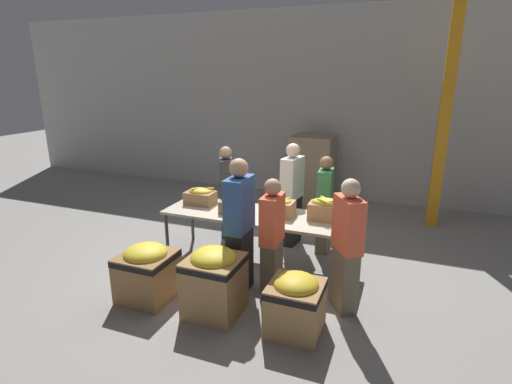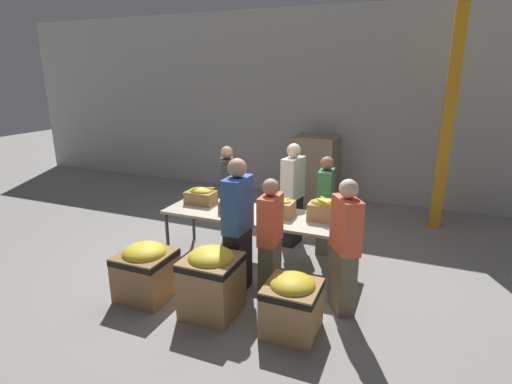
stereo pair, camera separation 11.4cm
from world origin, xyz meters
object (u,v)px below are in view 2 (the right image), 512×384
object	(u,v)px
volunteer_0	(293,195)
banana_box_1	(235,205)
volunteer_1	(345,248)
volunteer_3	(270,240)
volunteer_5	(325,206)
pallet_stack_0	(315,172)
banana_box_0	(201,196)
banana_box_3	(326,209)
banana_box_2	(278,206)
sorting_table	(256,217)
donation_bin_2	(292,302)
volunteer_2	(228,192)
support_pillar	(448,115)
donation_bin_0	(146,269)
volunteer_4	(238,227)
donation_bin_1	(212,279)

from	to	relation	value
volunteer_0	banana_box_1	bearing A→B (deg)	-24.08
volunteer_1	volunteer_3	xyz separation A→B (m)	(-0.89, -0.02, -0.04)
volunteer_5	pallet_stack_0	world-z (taller)	volunteer_5
banana_box_0	volunteer_1	size ratio (longest dim) A/B	0.28
banana_box_0	banana_box_3	size ratio (longest dim) A/B	0.91
banana_box_2	pallet_stack_0	xyz separation A→B (m)	(-0.19, 2.86, -0.16)
sorting_table	volunteer_5	bearing A→B (deg)	41.62
banana_box_3	donation_bin_2	world-z (taller)	banana_box_3
volunteer_2	donation_bin_2	xyz separation A→B (m)	(1.82, -2.17, -0.41)
donation_bin_2	pallet_stack_0	world-z (taller)	pallet_stack_0
banana_box_2	support_pillar	size ratio (longest dim) A/B	0.11
volunteer_5	donation_bin_2	world-z (taller)	volunteer_5
volunteer_5	donation_bin_0	xyz separation A→B (m)	(-1.71, -2.14, -0.38)
volunteer_3	donation_bin_0	world-z (taller)	volunteer_3
banana_box_0	volunteer_3	world-z (taller)	volunteer_3
support_pillar	banana_box_0	bearing A→B (deg)	-144.07
banana_box_3	volunteer_3	world-z (taller)	volunteer_3
sorting_table	banana_box_1	size ratio (longest dim) A/B	6.84
banana_box_1	donation_bin_2	distance (m)	1.92
banana_box_0	support_pillar	world-z (taller)	support_pillar
volunteer_4	volunteer_5	world-z (taller)	volunteer_4
banana_box_2	sorting_table	bearing A→B (deg)	-170.61
banana_box_0	banana_box_1	xyz separation A→B (m)	(0.66, -0.19, -0.01)
volunteer_0	banana_box_0	bearing A→B (deg)	-51.18
volunteer_0	donation_bin_2	size ratio (longest dim) A/B	2.48
donation_bin_0	pallet_stack_0	size ratio (longest dim) A/B	0.48
banana_box_2	volunteer_5	bearing A→B (deg)	52.86
donation_bin_0	sorting_table	bearing A→B (deg)	57.81
volunteer_0	donation_bin_1	distance (m)	2.28
donation_bin_1	banana_box_1	bearing A→B (deg)	104.09
volunteer_1	volunteer_3	world-z (taller)	volunteer_1
sorting_table	volunteer_4	world-z (taller)	volunteer_4
donation_bin_2	pallet_stack_0	size ratio (longest dim) A/B	0.45
banana_box_2	donation_bin_0	distance (m)	1.95
banana_box_0	donation_bin_1	bearing A→B (deg)	-56.73
sorting_table	banana_box_3	distance (m)	1.01
volunteer_5	donation_bin_0	size ratio (longest dim) A/B	2.15
volunteer_3	support_pillar	distance (m)	4.09
volunteer_0	volunteer_4	distance (m)	1.66
banana_box_1	pallet_stack_0	world-z (taller)	pallet_stack_0
donation_bin_0	donation_bin_1	xyz separation A→B (m)	(0.91, 0.00, 0.06)
donation_bin_2	banana_box_0	bearing A→B (deg)	142.21
banana_box_2	volunteer_5	distance (m)	0.87
volunteer_0	volunteer_1	distance (m)	1.95
support_pillar	pallet_stack_0	size ratio (longest dim) A/B	2.72
donation_bin_0	donation_bin_1	size ratio (longest dim) A/B	0.87
sorting_table	volunteer_4	distance (m)	0.84
support_pillar	donation_bin_0	bearing A→B (deg)	-129.96
volunteer_4	donation_bin_2	size ratio (longest dim) A/B	2.59
volunteer_5	support_pillar	xyz separation A→B (m)	(1.63, 1.85, 1.25)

